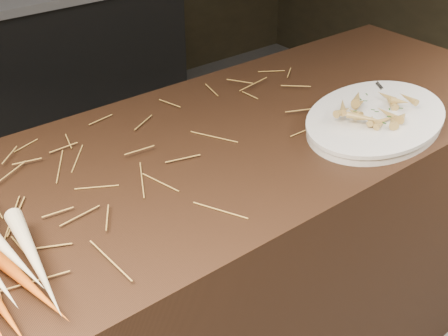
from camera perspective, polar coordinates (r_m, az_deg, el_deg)
name	(u,v)px	position (r m, az deg, el deg)	size (l,w,h in m)	color
main_counter	(156,314)	(1.55, -6.90, -14.50)	(2.40, 0.70, 0.90)	black
back_counter	(10,75)	(3.15, -20.90, 8.84)	(1.82, 0.62, 0.84)	black
straw_bedding	(143,169)	(1.25, -8.26, -0.05)	(1.40, 0.60, 0.02)	olive
serving_platter	(376,120)	(1.48, 15.15, 4.73)	(0.46, 0.31, 0.02)	white
roasted_veg_heap	(378,107)	(1.47, 15.36, 6.03)	(0.22, 0.16, 0.05)	#A68640
serving_fork	(409,95)	(1.61, 18.29, 7.04)	(0.02, 0.17, 0.00)	silver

